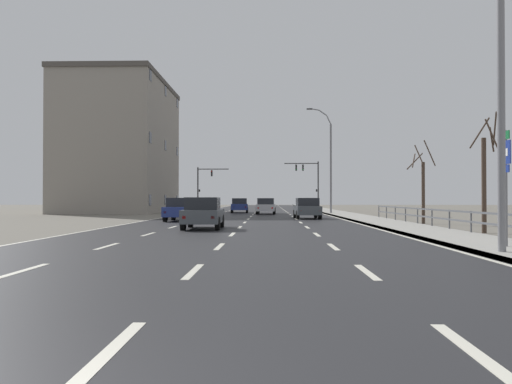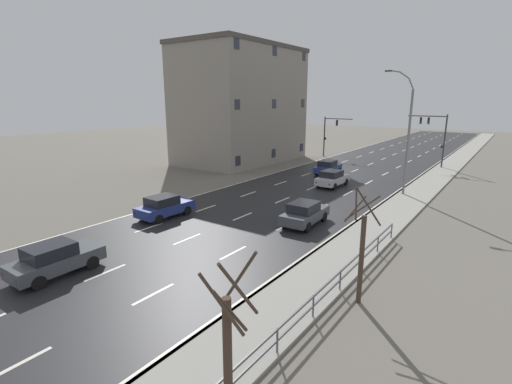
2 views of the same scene
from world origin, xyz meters
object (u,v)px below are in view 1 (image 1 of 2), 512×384
at_px(traffic_signal_left, 203,182).
at_px(car_distant, 240,205).
at_px(car_far_right, 203,213).
at_px(street_lamp_midground, 329,162).
at_px(car_near_right, 181,209).
at_px(highway_sign, 505,173).
at_px(brick_building, 121,147).
at_px(traffic_signal_right, 310,177).
at_px(car_mid_centre, 266,206).
at_px(car_near_left, 307,208).
at_px(street_lamp_foreground, 495,68).

distance_m(traffic_signal_left, car_distant, 13.52).
height_order(car_far_right, car_distant, same).
xyz_separation_m(street_lamp_midground, car_near_right, (-11.81, -16.27, -4.33)).
xyz_separation_m(street_lamp_midground, highway_sign, (0.95, -35.36, -2.89)).
height_order(car_far_right, brick_building, brick_building).
distance_m(traffic_signal_right, car_mid_centre, 17.97).
bearing_deg(car_far_right, traffic_signal_left, 96.49).
xyz_separation_m(car_far_right, brick_building, (-13.53, 32.08, 6.60)).
distance_m(street_lamp_midground, car_near_left, 13.10).
xyz_separation_m(street_lamp_midground, traffic_signal_right, (-0.58, 16.15, -0.81)).
bearing_deg(traffic_signal_left, car_mid_centre, -64.13).
bearing_deg(car_distant, traffic_signal_right, 50.37).
height_order(traffic_signal_left, car_mid_centre, traffic_signal_left).
bearing_deg(car_near_left, street_lamp_midground, 73.69).
xyz_separation_m(street_lamp_midground, traffic_signal_left, (-14.62, 16.76, -1.43)).
bearing_deg(car_near_left, traffic_signal_right, 83.01).
height_order(traffic_signal_right, car_distant, traffic_signal_right).
bearing_deg(car_distant, traffic_signal_left, 111.78).
relative_size(traffic_signal_left, car_mid_centre, 1.37).
height_order(street_lamp_foreground, car_near_left, street_lamp_foreground).
distance_m(highway_sign, traffic_signal_left, 54.42).
xyz_separation_m(highway_sign, car_near_right, (-12.75, 19.10, -1.43)).
height_order(traffic_signal_left, car_near_right, traffic_signal_left).
height_order(car_far_right, car_near_left, same).
relative_size(car_far_right, car_near_right, 1.00).
distance_m(street_lamp_foreground, car_mid_centre, 37.10).
bearing_deg(brick_building, street_lamp_foreground, -62.55).
bearing_deg(car_distant, car_mid_centre, -64.09).
relative_size(car_mid_centre, brick_building, 0.24).
bearing_deg(street_lamp_foreground, traffic_signal_left, 105.26).
height_order(car_mid_centre, brick_building, brick_building).
height_order(car_distant, car_mid_centre, same).
bearing_deg(car_near_left, car_distant, 107.98).
xyz_separation_m(street_lamp_foreground, brick_building, (-22.71, 43.72, 2.47)).
relative_size(traffic_signal_left, car_distant, 1.36).
relative_size(street_lamp_foreground, traffic_signal_right, 1.58).
bearing_deg(car_distant, street_lamp_foreground, -80.42).
bearing_deg(street_lamp_foreground, street_lamp_midground, 90.01).
bearing_deg(car_distant, car_far_right, -92.87).
height_order(traffic_signal_right, car_far_right, traffic_signal_right).
relative_size(street_lamp_foreground, car_near_left, 2.42).
distance_m(street_lamp_foreground, street_lamp_midground, 36.87).
bearing_deg(street_lamp_midground, car_distant, 152.54).
bearing_deg(car_mid_centre, car_near_right, -107.83).
distance_m(highway_sign, traffic_signal_right, 51.58).
xyz_separation_m(car_near_right, brick_building, (-10.89, 23.11, 6.60)).
distance_m(car_near_left, brick_building, 27.99).
bearing_deg(street_lamp_foreground, car_near_left, 97.05).
bearing_deg(car_far_right, car_mid_centre, 82.32).
height_order(car_near_left, brick_building, brick_building).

